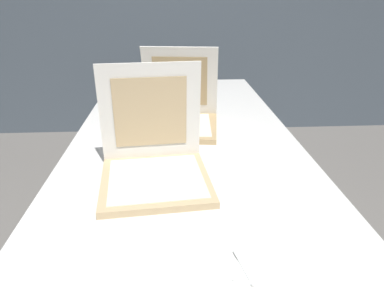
% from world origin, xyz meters
% --- Properties ---
extents(table, '(0.95, 2.26, 0.74)m').
position_xyz_m(table, '(0.00, 0.62, 0.70)').
color(table, silver).
rests_on(table, ground).
extents(pizza_box_front, '(0.38, 0.38, 0.37)m').
position_xyz_m(pizza_box_front, '(-0.11, 0.30, 0.80)').
color(pizza_box_front, tan).
rests_on(pizza_box_front, table).
extents(pizza_box_middle, '(0.39, 0.39, 0.36)m').
position_xyz_m(pizza_box_middle, '(-0.02, 0.79, 0.80)').
color(pizza_box_middle, tan).
rests_on(pizza_box_middle, table).
extents(cup_white_far, '(0.06, 0.06, 0.06)m').
position_xyz_m(cup_white_far, '(-0.22, 1.01, 0.77)').
color(cup_white_far, white).
rests_on(cup_white_far, table).
extents(cup_white_mid, '(0.06, 0.06, 0.06)m').
position_xyz_m(cup_white_mid, '(-0.30, 0.65, 0.77)').
color(cup_white_mid, white).
rests_on(cup_white_mid, table).
extents(napkin_pile, '(0.18, 0.18, 0.01)m').
position_xyz_m(napkin_pile, '(0.16, -0.12, 0.75)').
color(napkin_pile, white).
rests_on(napkin_pile, table).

